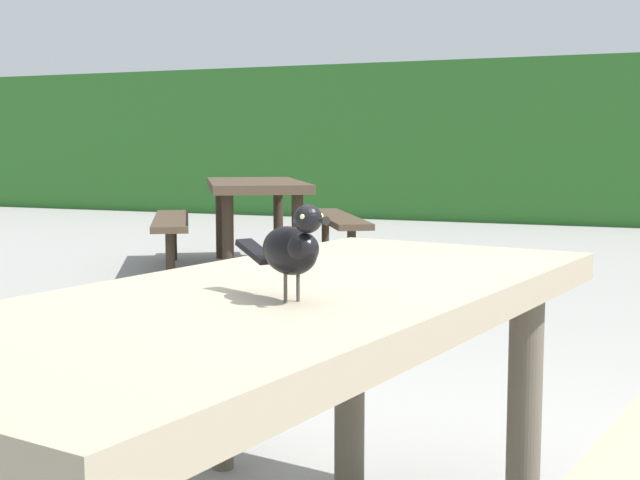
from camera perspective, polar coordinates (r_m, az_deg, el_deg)
The scene contains 4 objects.
hedge_wall at distance 12.46m, azimuth 19.77°, elevation 6.21°, with size 28.00×1.89×2.19m, color #2D6B28.
picnic_table_foreground at distance 1.79m, azimuth -1.98°, elevation -8.97°, with size 1.95×1.98×0.74m.
bird_grackle at distance 1.57m, azimuth -1.84°, elevation -0.48°, with size 0.26×0.18×0.18m.
picnic_table_mid_right at distance 7.20m, azimuth -4.33°, elevation 2.49°, with size 2.32×2.33×0.74m.
Camera 1 is at (0.54, -1.84, 1.03)m, focal length 47.98 mm.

